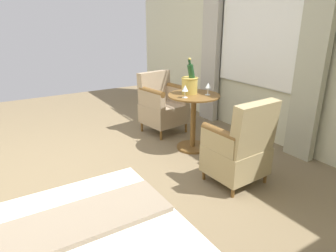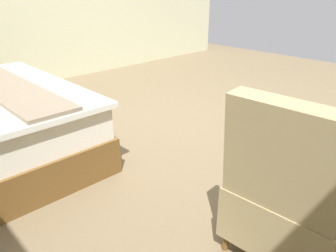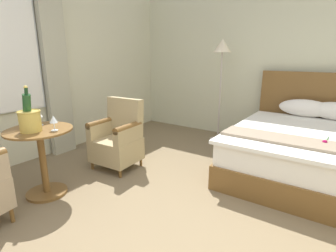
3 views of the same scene
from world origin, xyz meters
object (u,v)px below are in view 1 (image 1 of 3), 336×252
at_px(side_table_round, 193,117).
at_px(armchair_by_window, 240,149).
at_px(wine_glass_near_edge, 208,86).
at_px(armchair_facing_bed, 162,105).
at_px(wine_glass_near_bucket, 185,89).
at_px(champagne_bucket, 190,83).

bearing_deg(side_table_round, armchair_by_window, 82.28).
xyz_separation_m(wine_glass_near_edge, armchair_facing_bed, (0.15, -0.88, -0.43)).
height_order(side_table_round, armchair_by_window, armchair_by_window).
bearing_deg(wine_glass_near_edge, wine_glass_near_bucket, -6.55).
xyz_separation_m(side_table_round, armchair_facing_bed, (0.01, -0.78, -0.02)).
height_order(champagne_bucket, armchair_by_window, champagne_bucket).
relative_size(champagne_bucket, armchair_by_window, 0.50).
xyz_separation_m(champagne_bucket, armchair_facing_bed, (0.00, -0.70, -0.45)).
xyz_separation_m(armchair_by_window, armchair_facing_bed, (-0.12, -1.76, 0.03)).
height_order(side_table_round, wine_glass_near_bucket, wine_glass_near_bucket).
height_order(wine_glass_near_bucket, armchair_facing_bed, armchair_facing_bed).
height_order(wine_glass_near_edge, armchair_facing_bed, armchair_facing_bed).
height_order(champagne_bucket, wine_glass_near_bucket, champagne_bucket).
xyz_separation_m(side_table_round, wine_glass_near_edge, (-0.14, 0.10, 0.41)).
distance_m(champagne_bucket, armchair_by_window, 1.17).
xyz_separation_m(champagne_bucket, armchair_by_window, (0.12, 1.07, -0.48)).
bearing_deg(side_table_round, armchair_facing_bed, -89.04).
relative_size(side_table_round, armchair_by_window, 0.80).
bearing_deg(champagne_bucket, armchair_by_window, 83.38).
bearing_deg(armchair_by_window, wine_glass_near_edge, -107.28).
height_order(side_table_round, wine_glass_near_edge, wine_glass_near_edge).
relative_size(wine_glass_near_bucket, armchair_by_window, 0.17).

